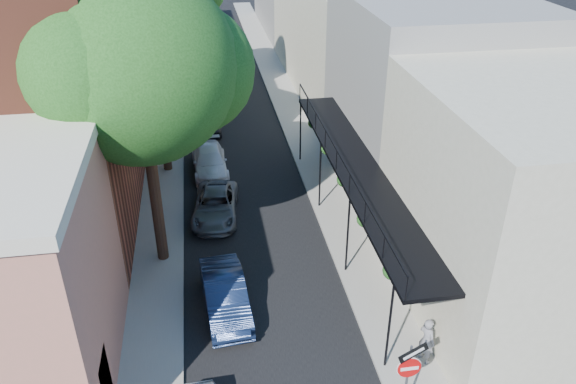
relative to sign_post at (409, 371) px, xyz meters
name	(u,v)px	position (x,y,z in m)	size (l,w,h in m)	color
road_surface	(226,92)	(-3.16, 29.03, -2.03)	(6.00, 64.00, 0.01)	black
sidewalk_left	(169,94)	(-7.16, 29.03, -1.98)	(2.00, 64.00, 0.12)	gray
sidewalk_right	(280,88)	(0.84, 29.03, -1.98)	(2.00, 64.00, 0.12)	gray
buildings_left	(77,32)	(-12.46, 27.79, 2.90)	(10.10, 59.10, 12.00)	#B4715C
buildings_right	(351,27)	(5.83, 28.51, 2.39)	(9.80, 55.00, 10.00)	beige
sign_post	(409,371)	(0.00, 0.00, 0.00)	(0.89, 0.17, 2.99)	#595B60
oak_near	(152,68)	(-6.53, 9.29, 5.84)	(7.48, 6.80, 11.42)	#301E13
oak_mid	(161,35)	(-6.58, 17.26, 5.02)	(6.60, 6.00, 10.20)	#301E13
parked_car_b	(225,295)	(-4.65, 5.57, -1.36)	(1.44, 4.13, 1.36)	#142241
parked_car_c	(216,205)	(-4.67, 12.00, -1.45)	(1.95, 4.23, 1.18)	#56595D
parked_car_d	(210,161)	(-4.76, 16.54, -1.42)	(1.73, 4.25, 1.23)	white
parked_car_e	(209,122)	(-4.56, 21.96, -1.45)	(1.38, 3.43, 1.17)	black
parked_car_f	(189,93)	(-5.76, 27.25, -1.33)	(1.49, 4.27, 1.41)	#645E54
pedestrian	(427,340)	(1.44, 2.04, -1.08)	(0.61, 0.40, 1.67)	slate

